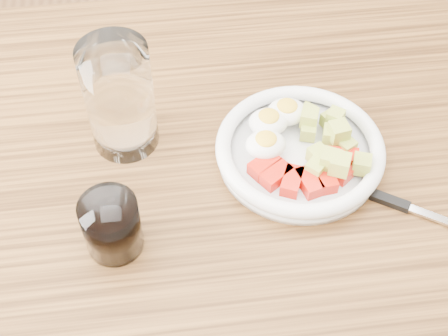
# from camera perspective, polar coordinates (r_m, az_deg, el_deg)

# --- Properties ---
(dining_table) EXTENTS (1.50, 0.90, 0.77)m
(dining_table) POSITION_cam_1_polar(r_m,az_deg,el_deg) (0.96, 0.67, -5.25)
(dining_table) COLOR brown
(dining_table) RESTS_ON ground
(bowl) EXTENTS (0.24, 0.24, 0.06)m
(bowl) POSITION_cam_1_polar(r_m,az_deg,el_deg) (0.90, 6.89, 1.79)
(bowl) COLOR white
(bowl) RESTS_ON dining_table
(fork) EXTENTS (0.20, 0.14, 0.01)m
(fork) POSITION_cam_1_polar(r_m,az_deg,el_deg) (0.89, 15.18, -3.01)
(fork) COLOR black
(fork) RESTS_ON dining_table
(water_glass) EXTENTS (0.10, 0.10, 0.17)m
(water_glass) POSITION_cam_1_polar(r_m,az_deg,el_deg) (0.88, -9.53, 6.33)
(water_glass) COLOR white
(water_glass) RESTS_ON dining_table
(coffee_glass) EXTENTS (0.07, 0.07, 0.08)m
(coffee_glass) POSITION_cam_1_polar(r_m,az_deg,el_deg) (0.80, -10.23, -5.22)
(coffee_glass) COLOR white
(coffee_glass) RESTS_ON dining_table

